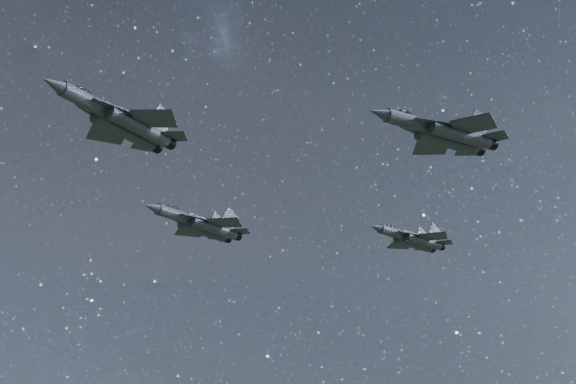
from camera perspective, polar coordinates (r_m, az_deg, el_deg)
jet_lead at (r=74.16m, az=-13.85°, el=5.82°), size 17.88×11.86×4.56m
jet_left at (r=102.70m, az=-7.35°, el=-2.77°), size 19.30×13.10×4.85m
jet_right at (r=69.90m, az=13.05°, el=4.88°), size 16.10×11.25×4.05m
jet_slot at (r=97.67m, az=10.50°, el=-3.94°), size 15.22×10.72×3.85m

